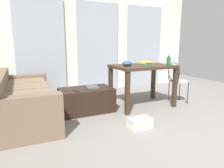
{
  "coord_description": "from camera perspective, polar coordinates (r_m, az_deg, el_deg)",
  "views": [
    {
      "loc": [
        -1.9,
        -1.67,
        1.19
      ],
      "look_at": [
        -0.29,
        1.72,
        0.43
      ],
      "focal_mm": 32.37,
      "sensor_mm": 36.0,
      "label": 1
    }
  ],
  "objects": [
    {
      "name": "scissors",
      "position": [
        4.32,
        11.66,
        5.88
      ],
      "size": [
        0.05,
        0.11,
        0.0
      ],
      "color": "#9EA0A5",
      "rests_on": "craft_table"
    },
    {
      "name": "couch",
      "position": [
        3.51,
        -24.06,
        -4.32
      ],
      "size": [
        0.92,
        1.99,
        0.73
      ],
      "color": "brown",
      "rests_on": "ground"
    },
    {
      "name": "craft_table",
      "position": [
        3.88,
        8.61,
        3.48
      ],
      "size": [
        1.13,
        0.77,
        0.79
      ],
      "color": "#382619",
      "rests_on": "ground"
    },
    {
      "name": "ground_plane",
      "position": [
        3.64,
        7.68,
        -7.82
      ],
      "size": [
        7.68,
        7.68,
        0.0
      ],
      "primitive_type": "plane",
      "color": "gray"
    },
    {
      "name": "wire_chair",
      "position": [
        4.23,
        17.74,
        1.67
      ],
      "size": [
        0.38,
        0.39,
        0.83
      ],
      "color": "silver",
      "rests_on": "ground"
    },
    {
      "name": "magazine",
      "position": [
        3.58,
        -5.6,
        -0.87
      ],
      "size": [
        0.24,
        0.29,
        0.02
      ],
      "primitive_type": "cube",
      "rotation": [
        0.0,
        0.0,
        -0.14
      ],
      "color": "#4C4C51",
      "rests_on": "coffee_table"
    },
    {
      "name": "book_stack",
      "position": [
        3.99,
        9.48,
        5.88
      ],
      "size": [
        0.22,
        0.28,
        0.05
      ],
      "color": "#2D7F56",
      "rests_on": "craft_table"
    },
    {
      "name": "curtains",
      "position": [
        5.15,
        -3.86,
        10.23
      ],
      "size": [
        3.82,
        0.03,
        2.18
      ],
      "color": "#99A3AD",
      "rests_on": "ground"
    },
    {
      "name": "bottle_near",
      "position": [
        3.82,
        15.68,
        6.17
      ],
      "size": [
        0.07,
        0.07,
        0.19
      ],
      "color": "#195B2D",
      "rests_on": "craft_table"
    },
    {
      "name": "tv_remote_primary",
      "position": [
        3.38,
        -10.15,
        -1.8
      ],
      "size": [
        0.08,
        0.15,
        0.02
      ],
      "primitive_type": "cube",
      "rotation": [
        0.0,
        0.0,
        0.22
      ],
      "color": "#232326",
      "rests_on": "coffee_table"
    },
    {
      "name": "shoebox",
      "position": [
        2.99,
        7.86,
        -10.78
      ],
      "size": [
        0.34,
        0.21,
        0.14
      ],
      "color": "beige",
      "rests_on": "ground"
    },
    {
      "name": "bowl",
      "position": [
        3.66,
        4.27,
        5.82
      ],
      "size": [
        0.18,
        0.18,
        0.09
      ],
      "primitive_type": "ellipsoid",
      "color": "#2D4C7A",
      "rests_on": "craft_table"
    },
    {
      "name": "coffee_table",
      "position": [
        3.6,
        -7.2,
        -4.49
      ],
      "size": [
        0.91,
        0.54,
        0.42
      ],
      "color": "black",
      "rests_on": "ground"
    },
    {
      "name": "wall_back",
      "position": [
        5.23,
        -4.25,
        12.79
      ],
      "size": [
        5.37,
        0.1,
        2.64
      ],
      "primitive_type": "cube",
      "color": "silver",
      "rests_on": "ground"
    }
  ]
}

